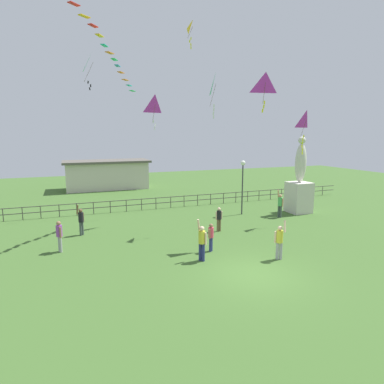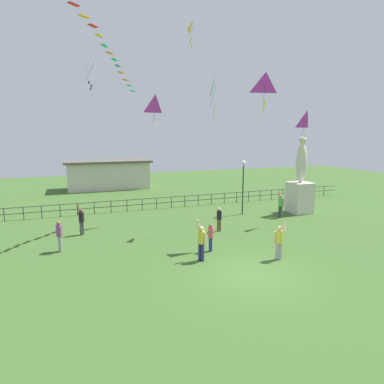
{
  "view_description": "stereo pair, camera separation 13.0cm",
  "coord_description": "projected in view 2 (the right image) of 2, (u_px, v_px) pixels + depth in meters",
  "views": [
    {
      "loc": [
        -7.3,
        -11.58,
        6.04
      ],
      "look_at": [
        -0.62,
        5.89,
        2.75
      ],
      "focal_mm": 30.47,
      "sensor_mm": 36.0,
      "label": 1
    },
    {
      "loc": [
        -7.18,
        -11.62,
        6.04
      ],
      "look_at": [
        -0.62,
        5.89,
        2.75
      ],
      "focal_mm": 30.47,
      "sensor_mm": 36.0,
      "label": 2
    }
  ],
  "objects": [
    {
      "name": "kite_3",
      "position": [
        266.0,
        83.0,
        17.23
      ],
      "size": [
        1.16,
        0.54,
        2.08
      ],
      "color": "#B22DB2"
    },
    {
      "name": "person_6",
      "position": [
        201.0,
        241.0,
        15.66
      ],
      "size": [
        0.38,
        0.53,
        2.04
      ],
      "color": "navy",
      "rests_on": "ground_plane"
    },
    {
      "name": "lamppost",
      "position": [
        243.0,
        175.0,
        24.54
      ],
      "size": [
        0.36,
        0.36,
        4.14
      ],
      "color": "#38383D",
      "rests_on": "ground_plane"
    },
    {
      "name": "kite_0",
      "position": [
        307.0,
        121.0,
        21.28
      ],
      "size": [
        0.97,
        0.71,
        2.88
      ],
      "color": "#B22DB2"
    },
    {
      "name": "kite_5",
      "position": [
        194.0,
        27.0,
        24.19
      ],
      "size": [
        0.8,
        1.06,
        2.03
      ],
      "color": "yellow"
    },
    {
      "name": "person_1",
      "position": [
        219.0,
        218.0,
        20.51
      ],
      "size": [
        0.47,
        0.29,
        1.55
      ],
      "color": "brown",
      "rests_on": "ground_plane"
    },
    {
      "name": "person_0",
      "position": [
        59.0,
        234.0,
        16.92
      ],
      "size": [
        0.31,
        0.48,
        1.66
      ],
      "color": "#99999E",
      "rests_on": "ground_plane"
    },
    {
      "name": "person_2",
      "position": [
        211.0,
        235.0,
        16.97
      ],
      "size": [
        0.36,
        0.34,
        1.5
      ],
      "color": "navy",
      "rests_on": "ground_plane"
    },
    {
      "name": "pavilion_building",
      "position": [
        108.0,
        174.0,
        36.83
      ],
      "size": [
        9.36,
        4.26,
        3.21
      ],
      "color": "beige",
      "rests_on": "ground_plane"
    },
    {
      "name": "person_3",
      "position": [
        81.0,
        220.0,
        19.75
      ],
      "size": [
        0.45,
        0.4,
        1.92
      ],
      "color": "#3F4C47",
      "rests_on": "ground_plane"
    },
    {
      "name": "statue_monument",
      "position": [
        300.0,
        188.0,
        25.35
      ],
      "size": [
        1.61,
        1.61,
        5.91
      ],
      "color": "beige",
      "rests_on": "ground_plane"
    },
    {
      "name": "ground_plane",
      "position": [
        252.0,
        275.0,
        14.25
      ],
      "size": [
        80.0,
        80.0,
        0.0
      ],
      "primitive_type": "plane",
      "color": "#3D6028"
    },
    {
      "name": "person_5",
      "position": [
        281.0,
        204.0,
        23.93
      ],
      "size": [
        0.32,
        0.54,
        2.04
      ],
      "color": "#3F4C47",
      "rests_on": "ground_plane"
    },
    {
      "name": "kite_2",
      "position": [
        156.0,
        105.0,
        21.52
      ],
      "size": [
        1.08,
        0.78,
        2.28
      ],
      "color": "#B22DB2"
    },
    {
      "name": "kite_1",
      "position": [
        216.0,
        85.0,
        19.64
      ],
      "size": [
        0.64,
        0.79,
        2.76
      ],
      "color": "#1EB759"
    },
    {
      "name": "person_4",
      "position": [
        279.0,
        240.0,
        15.83
      ],
      "size": [
        0.49,
        0.44,
        1.99
      ],
      "color": "#99999E",
      "rests_on": "ground_plane"
    },
    {
      "name": "waterfront_railing",
      "position": [
        162.0,
        201.0,
        26.97
      ],
      "size": [
        36.05,
        0.06,
        0.95
      ],
      "color": "#4C4742",
      "rests_on": "ground_plane"
    },
    {
      "name": "kite_4",
      "position": [
        94.0,
        63.0,
        23.33
      ],
      "size": [
        1.09,
        1.13,
        2.65
      ],
      "color": "#1EB759"
    }
  ]
}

